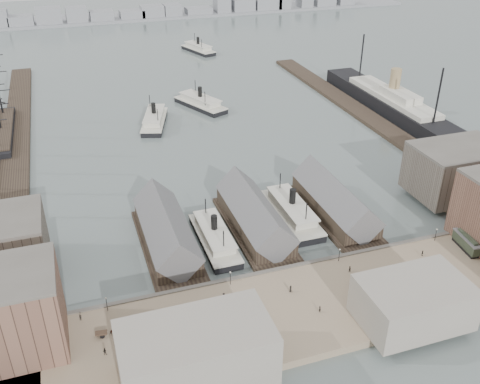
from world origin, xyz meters
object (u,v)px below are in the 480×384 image
object	(u,v)px
ferry_docked_west	(215,237)
horse_cart_left	(109,331)
tram	(466,243)
horse_cart_center	(244,322)
horse_cart_right	(363,283)
ocean_steamer	(392,104)

from	to	relation	value
ferry_docked_west	horse_cart_left	xyz separation A→B (m)	(-32.52, -28.73, 0.44)
tram	horse_cart_center	distance (m)	67.51
ferry_docked_west	horse_cart_center	xyz separation A→B (m)	(-3.53, -35.54, 0.53)
ferry_docked_west	horse_cart_left	bearing A→B (deg)	-138.54
ferry_docked_west	horse_cart_right	bearing A→B (deg)	-47.62
ocean_steamer	tram	world-z (taller)	ocean_steamer
ferry_docked_west	tram	size ratio (longest dim) A/B	2.62
ferry_docked_west	tram	bearing A→B (deg)	-23.01
horse_cart_center	horse_cart_left	bearing A→B (deg)	103.37
ocean_steamer	tram	bearing A→B (deg)	-112.30
horse_cart_center	ferry_docked_west	bearing A→B (deg)	20.93
horse_cart_left	horse_cart_right	distance (m)	61.63
ocean_steamer	horse_cart_left	size ratio (longest dim) A/B	21.51
ferry_docked_west	ocean_steamer	xyz separation A→B (m)	(105.00, 74.45, 2.01)
ferry_docked_west	ocean_steamer	bearing A→B (deg)	35.34
horse_cart_right	tram	bearing A→B (deg)	-102.39
tram	horse_cart_left	size ratio (longest dim) A/B	2.26
ferry_docked_west	tram	xyz separation A→B (m)	(63.43, -26.94, 1.56)
ocean_steamer	horse_cart_right	world-z (taller)	ocean_steamer
horse_cart_left	horse_cart_right	world-z (taller)	horse_cart_right
ferry_docked_west	horse_cart_left	world-z (taller)	ferry_docked_west
tram	horse_cart_right	distance (m)	34.76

